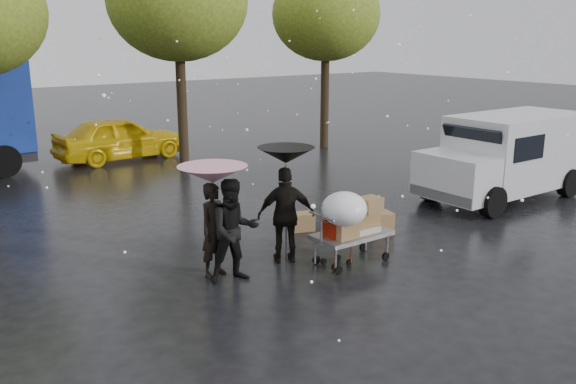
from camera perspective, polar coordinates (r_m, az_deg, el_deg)
ground at (r=11.15m, az=2.11°, el=-7.78°), size 90.00×90.00×0.00m
person_pink at (r=10.94m, az=-6.90°, el=-3.55°), size 0.71×0.57×1.72m
person_middle at (r=10.66m, az=-5.06°, el=-3.62°), size 1.03×0.89×1.85m
person_black at (r=11.50m, az=-0.19°, el=-2.18°), size 1.17×0.90×1.85m
umbrella_pink at (r=10.67m, az=-7.07°, el=1.65°), size 1.23×1.23×2.03m
umbrella_black at (r=11.22m, az=-0.19°, el=3.45°), size 1.07×1.07×2.23m
vendor_cart at (r=11.63m, az=6.35°, el=-3.11°), size 1.52×0.80×1.27m
shopping_cart at (r=11.19m, az=5.17°, el=-1.97°), size 0.84×0.84×1.46m
white_van at (r=17.07m, az=19.82°, el=3.29°), size 4.91×2.18×2.20m
box_ground_near at (r=13.50m, az=8.58°, el=-2.86°), size 0.61×0.54×0.47m
box_ground_far at (r=13.58m, az=1.33°, el=-2.79°), size 0.59×0.52×0.38m
yellow_taxi at (r=21.96m, az=-15.46°, el=4.89°), size 4.53×2.03×1.51m
tree_row at (r=19.06m, az=-18.63°, el=16.18°), size 21.60×4.40×7.12m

